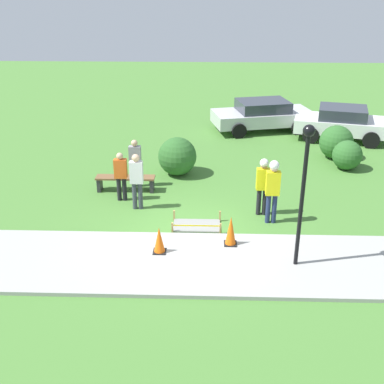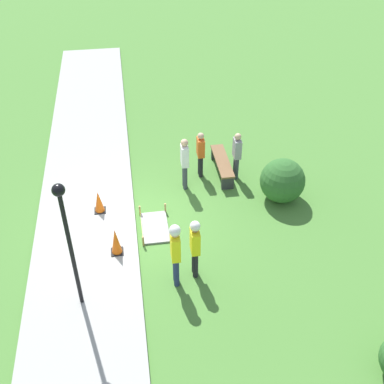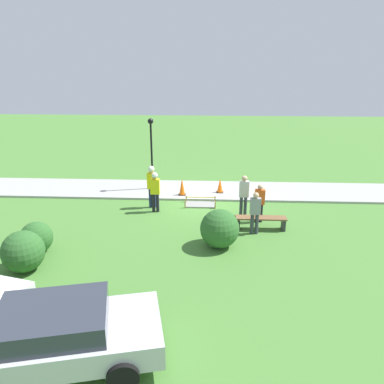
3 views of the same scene
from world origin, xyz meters
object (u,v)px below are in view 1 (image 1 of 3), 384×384
Objects in this scene: traffic_cone_far_patch at (231,231)px; park_bench at (126,181)px; parked_car_silver at (262,115)px; worker_assistant at (273,185)px; lamppost_near at (304,176)px; parked_car_white at (342,122)px; worker_supervisor at (263,182)px; bystander_in_white_shirt at (135,160)px; bystander_in_orange_shirt at (121,174)px; traffic_cone_near_patch at (159,240)px; bystander_in_gray_shirt at (137,178)px.

park_bench is at bearing 133.10° from traffic_cone_far_patch.
worker_assistant is at bearing -107.34° from parked_car_silver.
park_bench is at bearing 137.67° from lamppost_near.
parked_car_white is at bearing 70.71° from lamppost_near.
worker_supervisor reaches higher than traffic_cone_far_patch.
worker_assistant is at bearing -30.46° from bystander_in_white_shirt.
lamppost_near reaches higher than bystander_in_orange_shirt.
park_bench is 1.22× the size of bystander_in_orange_shirt.
worker_assistant is 1.20× the size of bystander_in_orange_shirt.
traffic_cone_near_patch is 0.42× the size of bystander_in_white_shirt.
bystander_in_white_shirt is at bearing 133.46° from lamppost_near.
traffic_cone_far_patch is at bearing -113.23° from parked_car_silver.
parked_car_silver is (0.67, 9.40, -0.44)m from worker_assistant.
bystander_in_gray_shirt reaches higher than park_bench.
parked_car_white is (5.27, 9.62, 0.26)m from traffic_cone_far_patch.
parked_car_white is at bearing 63.65° from worker_assistant.
traffic_cone_near_patch is 0.37× the size of worker_assistant.
traffic_cone_near_patch is 0.36× the size of park_bench.
bystander_in_white_shirt reaches higher than traffic_cone_far_patch.
lamppost_near is 11.92m from parked_car_silver.
bystander_in_orange_shirt is 1.18m from bystander_in_white_shirt.
lamppost_near is at bearing -37.31° from bystander_in_orange_shirt.
traffic_cone_far_patch is 0.23× the size of lamppost_near.
traffic_cone_far_patch is 4.47m from bystander_in_orange_shirt.
worker_assistant reaches higher than park_bench.
park_bench is 7.06m from lamppost_near.
lamppost_near is at bearing -95.52° from parked_car_white.
bystander_in_gray_shirt reaches higher than parked_car_silver.
bystander_in_gray_shirt is 0.42× the size of parked_car_white.
lamppost_near is (4.39, -3.19, 1.45)m from bystander_in_gray_shirt.
bystander_in_gray_shirt reaches higher than bystander_in_white_shirt.
parked_car_white is at bearing -33.81° from parked_car_silver.
bystander_in_orange_shirt reaches higher than parked_car_silver.
worker_assistant reaches higher than parked_car_white.
park_bench is 1.18× the size of bystander_in_white_shirt.
lamppost_near is 0.73× the size of parked_car_silver.
parked_car_silver is at bearing 173.23° from parked_car_white.
traffic_cone_far_patch is 5.10m from bystander_in_white_shirt.
traffic_cone_far_patch is 0.42× the size of worker_assistant.
bystander_in_white_shirt is at bearing 99.48° from bystander_in_gray_shirt.
traffic_cone_far_patch is at bearing -116.99° from worker_supervisor.
bystander_in_gray_shirt is at bearing 140.89° from traffic_cone_far_patch.
worker_supervisor is 8.93m from parked_car_silver.
bystander_in_orange_shirt is 9.59m from parked_car_silver.
parked_car_silver is (-3.36, 1.26, -0.02)m from parked_car_white.
worker_supervisor is 0.58m from worker_assistant.
worker_assistant is 0.45× the size of parked_car_white.
bystander_in_gray_shirt is (-4.04, 0.80, -0.16)m from worker_assistant.
parked_car_silver is at bearing 53.82° from park_bench.
worker_supervisor is at bearing -26.24° from bystander_in_white_shirt.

